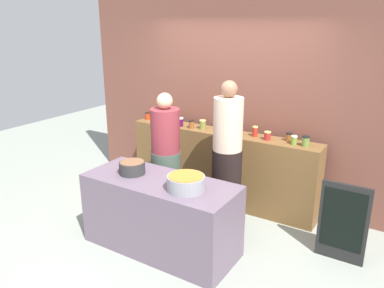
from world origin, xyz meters
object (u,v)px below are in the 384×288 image
at_px(preserve_jar_2, 180,122).
at_px(preserve_jar_8, 255,131).
at_px(preserve_jar_1, 176,118).
at_px(preserve_jar_3, 191,124).
at_px(cook_in_cap, 227,164).
at_px(preserve_jar_0, 148,116).
at_px(preserve_jar_12, 306,141).
at_px(cooking_pot_center, 186,183).
at_px(preserve_jar_6, 231,128).
at_px(preserve_jar_4, 203,124).
at_px(cook_with_tongs, 166,163).
at_px(preserve_jar_5, 222,127).
at_px(preserve_jar_10, 289,137).
at_px(preserve_jar_9, 267,136).
at_px(preserve_jar_7, 238,131).
at_px(cooking_pot_left, 132,168).
at_px(chalkboard_sign, 343,223).
at_px(preserve_jar_11, 294,140).

height_order(preserve_jar_2, preserve_jar_8, preserve_jar_8).
xyz_separation_m(preserve_jar_1, preserve_jar_3, (0.33, -0.11, -0.02)).
distance_m(preserve_jar_8, cook_in_cap, 0.68).
xyz_separation_m(preserve_jar_0, preserve_jar_12, (2.40, -0.03, 0.01)).
bearing_deg(preserve_jar_2, cook_in_cap, -27.81).
xyz_separation_m(preserve_jar_3, cooking_pot_center, (0.80, -1.39, -0.18)).
distance_m(preserve_jar_6, cook_in_cap, 0.68).
height_order(preserve_jar_4, cook_with_tongs, cook_with_tongs).
xyz_separation_m(preserve_jar_5, preserve_jar_10, (0.92, 0.03, 0.00)).
height_order(preserve_jar_2, cooking_pot_center, preserve_jar_2).
bearing_deg(preserve_jar_0, preserve_jar_8, 1.00).
bearing_deg(preserve_jar_3, preserve_jar_9, 2.47).
distance_m(preserve_jar_4, preserve_jar_6, 0.43).
relative_size(preserve_jar_1, cook_in_cap, 0.08).
relative_size(preserve_jar_2, cook_with_tongs, 0.08).
xyz_separation_m(preserve_jar_0, preserve_jar_7, (1.52, -0.05, 0.00)).
bearing_deg(preserve_jar_9, cooking_pot_left, -126.69).
bearing_deg(preserve_jar_9, preserve_jar_6, 179.38).
height_order(preserve_jar_8, preserve_jar_10, preserve_jar_8).
bearing_deg(preserve_jar_0, chalkboard_sign, -10.96).
relative_size(preserve_jar_5, preserve_jar_11, 0.93).
relative_size(preserve_jar_7, cooking_pot_center, 0.30).
bearing_deg(preserve_jar_5, preserve_jar_9, -5.18).
relative_size(preserve_jar_1, cooking_pot_center, 0.38).
bearing_deg(preserve_jar_11, preserve_jar_5, 175.85).
bearing_deg(preserve_jar_2, preserve_jar_11, 0.79).
height_order(preserve_jar_0, chalkboard_sign, preserve_jar_0).
bearing_deg(chalkboard_sign, cooking_pot_left, -158.67).
height_order(preserve_jar_3, preserve_jar_11, preserve_jar_3).
relative_size(preserve_jar_6, preserve_jar_12, 1.18).
xyz_separation_m(preserve_jar_3, preserve_jar_12, (1.57, 0.04, 0.01)).
relative_size(preserve_jar_10, cook_with_tongs, 0.07).
xyz_separation_m(preserve_jar_2, preserve_jar_12, (1.77, 0.03, 0.00)).
height_order(preserve_jar_1, preserve_jar_4, preserve_jar_1).
relative_size(preserve_jar_1, preserve_jar_10, 1.38).
xyz_separation_m(preserve_jar_7, chalkboard_sign, (1.48, -0.53, -0.63)).
bearing_deg(cook_in_cap, preserve_jar_2, 152.19).
bearing_deg(preserve_jar_0, preserve_jar_3, -5.01).
height_order(preserve_jar_11, cooking_pot_center, preserve_jar_11).
xyz_separation_m(preserve_jar_9, cook_with_tongs, (-1.05, -0.72, -0.34)).
bearing_deg(preserve_jar_1, preserve_jar_4, -6.31).
relative_size(preserve_jar_8, chalkboard_sign, 0.15).
relative_size(preserve_jar_5, preserve_jar_8, 0.77).
bearing_deg(preserve_jar_12, preserve_jar_6, 179.37).
bearing_deg(cook_in_cap, preserve_jar_3, 147.53).
bearing_deg(preserve_jar_0, preserve_jar_6, -0.80).
bearing_deg(preserve_jar_0, preserve_jar_5, 1.68).
bearing_deg(preserve_jar_3, preserve_jar_8, 6.48).
relative_size(preserve_jar_0, preserve_jar_5, 1.07).
bearing_deg(preserve_jar_9, preserve_jar_1, 177.59).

